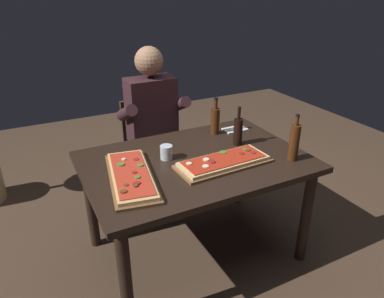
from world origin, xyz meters
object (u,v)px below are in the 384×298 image
pizza_rectangular_front (224,162)px  diner_chair (150,145)px  vinegar_bottle_green (238,131)px  pizza_rectangular_left (131,176)px  seated_diner (154,122)px  wine_bottle_dark (294,142)px  tumbler_near_camera (166,152)px  oil_bottle_amber (215,120)px  dining_table (196,172)px

pizza_rectangular_front → diner_chair: (-0.11, 1.00, -0.27)m
pizza_rectangular_front → diner_chair: size_ratio=0.69×
pizza_rectangular_front → vinegar_bottle_green: (0.25, 0.22, 0.08)m
pizza_rectangular_left → vinegar_bottle_green: (0.81, 0.12, 0.08)m
seated_diner → pizza_rectangular_front: bearing=-82.9°
wine_bottle_dark → tumbler_near_camera: bearing=152.1°
vinegar_bottle_green → seated_diner: bearing=118.2°
diner_chair → seated_diner: (-0.00, -0.12, 0.26)m
pizza_rectangular_front → wine_bottle_dark: bearing=-17.7°
pizza_rectangular_left → tumbler_near_camera: 0.32m
tumbler_near_camera → diner_chair: size_ratio=0.10×
wine_bottle_dark → oil_bottle_amber: size_ratio=1.10×
oil_bottle_amber → vinegar_bottle_green: 0.24m
dining_table → seated_diner: size_ratio=1.05×
dining_table → pizza_rectangular_left: 0.46m
dining_table → pizza_rectangular_front: 0.22m
vinegar_bottle_green → dining_table: bearing=-169.1°
vinegar_bottle_green → tumbler_near_camera: size_ratio=3.04×
dining_table → pizza_rectangular_front: pizza_rectangular_front is taller
vinegar_bottle_green → seated_diner: seated_diner is taller
vinegar_bottle_green → pizza_rectangular_left: bearing=-171.3°
seated_diner → diner_chair: bearing=90.0°
tumbler_near_camera → diner_chair: diner_chair is taller
diner_chair → seated_diner: 0.28m
dining_table → wine_bottle_dark: 0.65m
wine_bottle_dark → oil_bottle_amber: bearing=110.1°
wine_bottle_dark → vinegar_bottle_green: 0.40m
pizza_rectangular_left → seated_diner: 0.91m
tumbler_near_camera → pizza_rectangular_left: bearing=-153.0°
dining_table → vinegar_bottle_green: 0.42m
diner_chair → seated_diner: bearing=-90.0°
seated_diner → wine_bottle_dark: bearing=-62.3°
oil_bottle_amber → seated_diner: size_ratio=0.21×
pizza_rectangular_left → seated_diner: bearing=60.2°
dining_table → tumbler_near_camera: 0.23m
pizza_rectangular_front → oil_bottle_amber: size_ratio=2.20×
dining_table → vinegar_bottle_green: vinegar_bottle_green is taller
pizza_rectangular_left → wine_bottle_dark: 1.02m
tumbler_near_camera → oil_bottle_amber: bearing=24.5°
wine_bottle_dark → seated_diner: (-0.54, 1.02, -0.12)m
dining_table → pizza_rectangular_left: size_ratio=2.10×
diner_chair → dining_table: bearing=-90.5°
wine_bottle_dark → tumbler_near_camera: 0.80m
vinegar_bottle_green → seated_diner: size_ratio=0.21×
dining_table → seated_diner: bearing=89.4°
wine_bottle_dark → seated_diner: 1.16m
pizza_rectangular_left → wine_bottle_dark: bearing=-13.1°
pizza_rectangular_front → pizza_rectangular_left: same height
oil_bottle_amber → tumbler_near_camera: 0.54m
pizza_rectangular_left → wine_bottle_dark: size_ratio=2.20×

